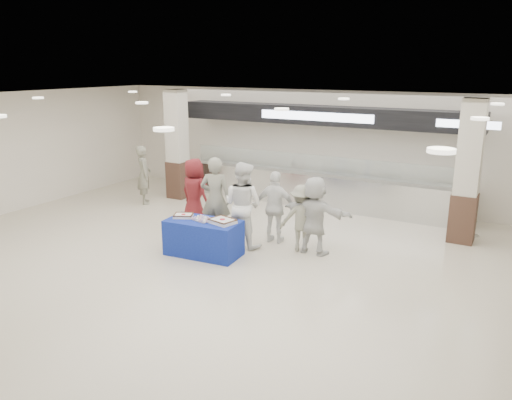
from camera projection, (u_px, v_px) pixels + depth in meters
The scene contains 15 objects.
ground at pixel (210, 271), 9.70m from camera, with size 14.00×14.00×0.00m, color beige.
serving_line at pixel (318, 165), 13.94m from camera, with size 8.70×0.85×2.80m.
column_left at pixel (177, 147), 14.73m from camera, with size 0.55×0.55×3.20m.
column_right at pixel (467, 175), 10.95m from camera, with size 0.55×0.55×3.20m.
display_table at pixel (204, 238), 10.44m from camera, with size 1.55×0.78×0.75m, color navy.
sheet_cake_left at pixel (183, 215), 10.57m from camera, with size 0.48×0.44×0.09m.
sheet_cake_right at pixel (222, 221), 10.17m from camera, with size 0.57×0.49×0.10m.
cupcake_tray at pixel (202, 219), 10.35m from camera, with size 0.43×0.37×0.06m.
civilian_maroon at pixel (194, 193), 12.11m from camera, with size 0.84×0.55×1.72m, color maroon.
soldier_a at pixel (216, 199), 11.24m from camera, with size 0.70×0.46×1.91m, color slate.
chef_tall at pixel (243, 205), 10.83m from camera, with size 0.91×0.71×1.88m, color white.
chef_short at pixel (275, 207), 11.09m from camera, with size 0.95×0.40×1.63m, color white.
soldier_b at pixel (302, 218), 10.59m from camera, with size 0.94×0.54×1.45m, color slate.
civilian_white at pixel (315, 215), 10.41m from camera, with size 1.55×0.49×1.67m, color silver.
soldier_bg at pixel (144, 175), 14.26m from camera, with size 0.61×0.40×1.68m, color slate.
Camera 1 is at (5.17, -7.42, 3.87)m, focal length 35.00 mm.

